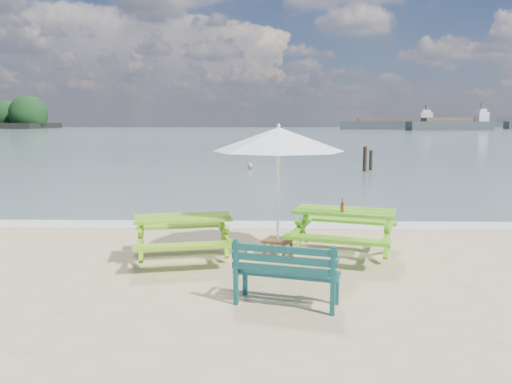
{
  "coord_description": "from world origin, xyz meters",
  "views": [
    {
      "loc": [
        -0.18,
        -6.62,
        2.39
      ],
      "look_at": [
        -0.38,
        3.0,
        1.0
      ],
      "focal_mm": 35.0,
      "sensor_mm": 36.0,
      "label": 1
    }
  ],
  "objects_px": {
    "park_bench": "(287,285)",
    "beer_bottle": "(342,208)",
    "picnic_table_right": "(343,234)",
    "swimmer": "(250,179)",
    "picnic_table_left": "(183,239)",
    "patio_umbrella": "(278,139)",
    "side_table": "(278,247)"
  },
  "relations": [
    {
      "from": "park_bench",
      "to": "beer_bottle",
      "type": "bearing_deg",
      "value": 64.67
    },
    {
      "from": "park_bench",
      "to": "picnic_table_right",
      "type": "bearing_deg",
      "value": 65.4
    },
    {
      "from": "park_bench",
      "to": "beer_bottle",
      "type": "xyz_separation_m",
      "value": [
        1.03,
        2.18,
        0.65
      ]
    },
    {
      "from": "beer_bottle",
      "to": "picnic_table_right",
      "type": "bearing_deg",
      "value": 72.93
    },
    {
      "from": "beer_bottle",
      "to": "swimmer",
      "type": "bearing_deg",
      "value": 97.54
    },
    {
      "from": "picnic_table_left",
      "to": "swimmer",
      "type": "bearing_deg",
      "value": 87.89
    },
    {
      "from": "picnic_table_right",
      "to": "beer_bottle",
      "type": "relative_size",
      "value": 9.88
    },
    {
      "from": "picnic_table_right",
      "to": "patio_umbrella",
      "type": "relative_size",
      "value": 0.79
    },
    {
      "from": "beer_bottle",
      "to": "side_table",
      "type": "bearing_deg",
      "value": 169.44
    },
    {
      "from": "park_bench",
      "to": "beer_bottle",
      "type": "height_order",
      "value": "beer_bottle"
    },
    {
      "from": "picnic_table_left",
      "to": "side_table",
      "type": "relative_size",
      "value": 3.5
    },
    {
      "from": "picnic_table_right",
      "to": "side_table",
      "type": "height_order",
      "value": "picnic_table_right"
    },
    {
      "from": "swimmer",
      "to": "side_table",
      "type": "bearing_deg",
      "value": -86.28
    },
    {
      "from": "picnic_table_right",
      "to": "swimmer",
      "type": "xyz_separation_m",
      "value": [
        -2.19,
        15.82,
        -0.87
      ]
    },
    {
      "from": "picnic_table_left",
      "to": "patio_umbrella",
      "type": "height_order",
      "value": "patio_umbrella"
    },
    {
      "from": "park_bench",
      "to": "patio_umbrella",
      "type": "xyz_separation_m",
      "value": [
        -0.06,
        2.38,
        1.8
      ]
    },
    {
      "from": "side_table",
      "to": "beer_bottle",
      "type": "height_order",
      "value": "beer_bottle"
    },
    {
      "from": "picnic_table_left",
      "to": "picnic_table_right",
      "type": "xyz_separation_m",
      "value": [
        2.79,
        0.36,
        0.03
      ]
    },
    {
      "from": "park_bench",
      "to": "swimmer",
      "type": "bearing_deg",
      "value": 93.43
    },
    {
      "from": "patio_umbrella",
      "to": "picnic_table_left",
      "type": "bearing_deg",
      "value": -168.05
    },
    {
      "from": "picnic_table_right",
      "to": "beer_bottle",
      "type": "bearing_deg",
      "value": -107.07
    },
    {
      "from": "park_bench",
      "to": "side_table",
      "type": "relative_size",
      "value": 2.38
    },
    {
      "from": "park_bench",
      "to": "swimmer",
      "type": "relative_size",
      "value": 0.89
    },
    {
      "from": "park_bench",
      "to": "side_table",
      "type": "height_order",
      "value": "park_bench"
    },
    {
      "from": "picnic_table_left",
      "to": "picnic_table_right",
      "type": "height_order",
      "value": "picnic_table_right"
    },
    {
      "from": "patio_umbrella",
      "to": "swimmer",
      "type": "relative_size",
      "value": 1.87
    },
    {
      "from": "picnic_table_right",
      "to": "patio_umbrella",
      "type": "height_order",
      "value": "patio_umbrella"
    },
    {
      "from": "park_bench",
      "to": "patio_umbrella",
      "type": "bearing_deg",
      "value": 91.52
    },
    {
      "from": "park_bench",
      "to": "beer_bottle",
      "type": "distance_m",
      "value": 2.5
    },
    {
      "from": "picnic_table_right",
      "to": "park_bench",
      "type": "height_order",
      "value": "park_bench"
    },
    {
      "from": "patio_umbrella",
      "to": "beer_bottle",
      "type": "distance_m",
      "value": 1.61
    },
    {
      "from": "patio_umbrella",
      "to": "swimmer",
      "type": "xyz_separation_m",
      "value": [
        -1.03,
        15.84,
        -2.54
      ]
    }
  ]
}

